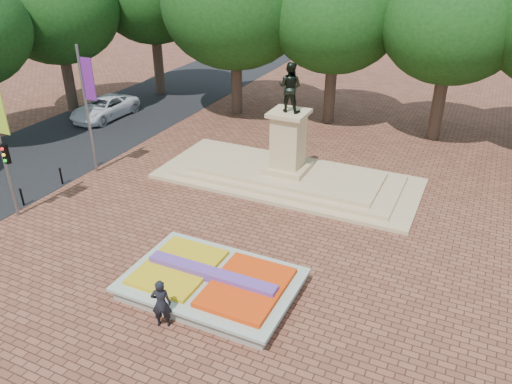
# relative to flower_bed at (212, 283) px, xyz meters

# --- Properties ---
(ground) EXTENTS (90.00, 90.00, 0.00)m
(ground) POSITION_rel_flower_bed_xyz_m (-1.03, 2.00, -0.38)
(ground) COLOR brown
(ground) RESTS_ON ground
(asphalt_street) EXTENTS (9.00, 90.00, 0.02)m
(asphalt_street) POSITION_rel_flower_bed_xyz_m (-16.03, 7.00, -0.37)
(asphalt_street) COLOR black
(asphalt_street) RESTS_ON ground
(flower_bed) EXTENTS (6.30, 4.30, 0.91)m
(flower_bed) POSITION_rel_flower_bed_xyz_m (0.00, 0.00, 0.00)
(flower_bed) COLOR gray
(flower_bed) RESTS_ON ground
(monument) EXTENTS (14.00, 6.00, 6.40)m
(monument) POSITION_rel_flower_bed_xyz_m (-1.03, 10.00, 0.50)
(monument) COLOR tan
(monument) RESTS_ON ground
(tree_row_back) EXTENTS (44.80, 8.80, 10.43)m
(tree_row_back) POSITION_rel_flower_bed_xyz_m (1.31, 20.00, 6.29)
(tree_row_back) COLOR #39281F
(tree_row_back) RESTS_ON ground
(bollard_row) EXTENTS (0.12, 13.12, 0.98)m
(bollard_row) POSITION_rel_flower_bed_xyz_m (-11.73, 0.50, 0.15)
(bollard_row) COLOR black
(bollard_row) RESTS_ON ground
(van) EXTENTS (2.63, 5.49, 1.51)m
(van) POSITION_rel_flower_bed_xyz_m (-16.87, 13.98, 0.38)
(van) COLOR silver
(van) RESTS_ON ground
(pedestrian) EXTENTS (0.80, 0.69, 1.86)m
(pedestrian) POSITION_rel_flower_bed_xyz_m (-0.62, -2.32, 0.55)
(pedestrian) COLOR black
(pedestrian) RESTS_ON ground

